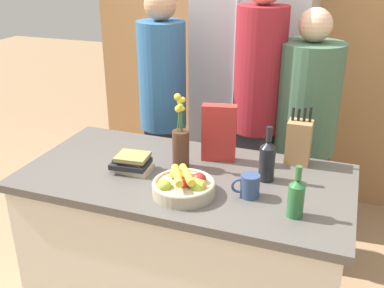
# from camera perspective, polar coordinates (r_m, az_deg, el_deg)

# --- Properties ---
(kitchen_island) EXTENTS (1.59, 0.80, 0.89)m
(kitchen_island) POSITION_cam_1_polar(r_m,az_deg,el_deg) (2.41, -0.83, -13.22)
(kitchen_island) COLOR silver
(kitchen_island) RESTS_ON ground_plane
(back_wall_wood) EXTENTS (2.79, 0.12, 2.60)m
(back_wall_wood) POSITION_cam_1_polar(r_m,az_deg,el_deg) (3.62, 8.93, 13.82)
(back_wall_wood) COLOR #AD7A4C
(back_wall_wood) RESTS_ON ground_plane
(refrigerator) EXTENTS (0.78, 0.62, 1.99)m
(refrigerator) POSITION_cam_1_polar(r_m,az_deg,el_deg) (3.33, 7.76, 7.73)
(refrigerator) COLOR #B7B7BC
(refrigerator) RESTS_ON ground_plane
(fruit_bowl) EXTENTS (0.28, 0.28, 0.12)m
(fruit_bowl) POSITION_cam_1_polar(r_m,az_deg,el_deg) (1.99, -1.02, -5.36)
(fruit_bowl) COLOR tan
(fruit_bowl) RESTS_ON kitchen_island
(knife_block) EXTENTS (0.12, 0.10, 0.30)m
(knife_block) POSITION_cam_1_polar(r_m,az_deg,el_deg) (2.31, 13.40, 0.26)
(knife_block) COLOR #A87A4C
(knife_block) RESTS_ON kitchen_island
(flower_vase) EXTENTS (0.08, 0.08, 0.38)m
(flower_vase) POSITION_cam_1_polar(r_m,az_deg,el_deg) (2.20, -1.45, 0.02)
(flower_vase) COLOR #4C2D1E
(flower_vase) RESTS_ON kitchen_island
(cereal_box) EXTENTS (0.18, 0.09, 0.30)m
(cereal_box) POSITION_cam_1_polar(r_m,az_deg,el_deg) (2.28, 3.43, 1.41)
(cereal_box) COLOR red
(cereal_box) RESTS_ON kitchen_island
(coffee_mug) EXTENTS (0.12, 0.09, 0.10)m
(coffee_mug) POSITION_cam_1_polar(r_m,az_deg,el_deg) (1.98, 7.27, -5.28)
(coffee_mug) COLOR #334770
(coffee_mug) RESTS_ON kitchen_island
(book_stack) EXTENTS (0.20, 0.16, 0.09)m
(book_stack) POSITION_cam_1_polar(r_m,az_deg,el_deg) (2.22, -7.66, -2.41)
(book_stack) COLOR #B7A88E
(book_stack) RESTS_ON kitchen_island
(bottle_oil) EXTENTS (0.07, 0.07, 0.22)m
(bottle_oil) POSITION_cam_1_polar(r_m,az_deg,el_deg) (1.86, 13.09, -6.54)
(bottle_oil) COLOR #286633
(bottle_oil) RESTS_ON kitchen_island
(bottle_vinegar) EXTENTS (0.07, 0.07, 0.27)m
(bottle_vinegar) POSITION_cam_1_polar(r_m,az_deg,el_deg) (2.11, 9.52, -1.94)
(bottle_vinegar) COLOR black
(bottle_vinegar) RESTS_ON kitchen_island
(person_at_sink) EXTENTS (0.30, 0.30, 1.69)m
(person_at_sink) POSITION_cam_1_polar(r_m,az_deg,el_deg) (2.93, -3.72, 5.00)
(person_at_sink) COLOR #383842
(person_at_sink) RESTS_ON ground_plane
(person_in_blue) EXTENTS (0.30, 0.30, 1.82)m
(person_in_blue) POSITION_cam_1_polar(r_m,az_deg,el_deg) (2.72, 8.35, 5.22)
(person_in_blue) COLOR #383842
(person_in_blue) RESTS_ON ground_plane
(person_in_red_tee) EXTENTS (0.37, 0.37, 1.60)m
(person_in_red_tee) POSITION_cam_1_polar(r_m,az_deg,el_deg) (2.76, 14.06, 1.68)
(person_in_red_tee) COLOR #383842
(person_in_red_tee) RESTS_ON ground_plane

